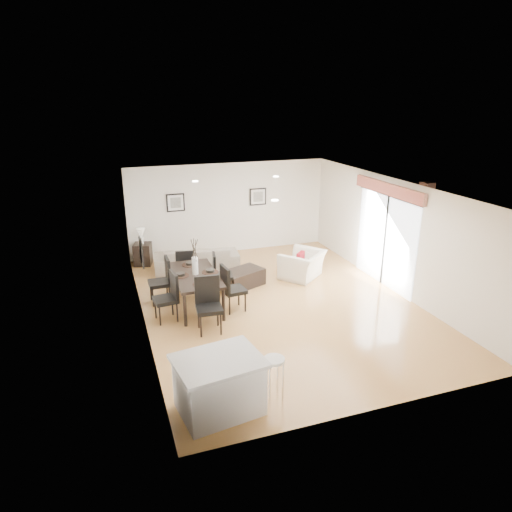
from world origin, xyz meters
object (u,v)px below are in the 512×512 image
object	(u,v)px
dining_chair_efar	(219,272)
coffee_table	(242,278)
dining_chair_head	(208,301)
bar_stool	(274,364)
dining_chair_wnear	(169,294)
dining_chair_foot	(185,266)
dining_chair_wfar	(163,278)
kitchen_island	(219,385)
dining_chair_enear	(230,286)
dining_table	(196,277)
armchair	(302,265)
side_table	(143,254)
sofa	(197,258)

from	to	relation	value
dining_chair_efar	coffee_table	world-z (taller)	dining_chair_efar
dining_chair_head	bar_stool	bearing A→B (deg)	-74.74
dining_chair_wnear	dining_chair_foot	distance (m)	1.76
dining_chair_head	dining_chair_foot	distance (m)	2.33
dining_chair_wfar	kitchen_island	world-z (taller)	dining_chair_wfar
dining_chair_enear	dining_table	bearing A→B (deg)	48.15
armchair	kitchen_island	bearing A→B (deg)	13.17
dining_chair_enear	dining_chair_head	bearing A→B (deg)	130.21
dining_chair_foot	dining_chair_head	bearing A→B (deg)	102.27
side_table	bar_stool	size ratio (longest dim) A/B	0.86
sofa	coffee_table	size ratio (longest dim) A/B	2.16
dining_chair_head	side_table	size ratio (longest dim) A/B	1.82
dining_chair_foot	dining_chair_wfar	bearing A→B (deg)	59.03
kitchen_island	sofa	bearing A→B (deg)	72.88
side_table	kitchen_island	size ratio (longest dim) A/B	0.44
dining_chair_head	kitchen_island	bearing A→B (deg)	-94.24
dining_chair_wnear	dining_chair_wfar	bearing A→B (deg)	173.14
dining_chair_foot	armchair	bearing A→B (deg)	-175.10
armchair	coffee_table	bearing A→B (deg)	-38.25
armchair	dining_chair_wfar	world-z (taller)	dining_chair_wfar
sofa	coffee_table	distance (m)	1.72
armchair	dining_chair_wfar	xyz separation A→B (m)	(-3.65, -0.35, 0.25)
dining_chair_wnear	sofa	bearing A→B (deg)	150.34
dining_chair_enear	kitchen_island	bearing A→B (deg)	155.34
dining_chair_wfar	side_table	bearing A→B (deg)	-176.26
dining_table	dining_chair_foot	distance (m)	1.18
dining_chair_foot	bar_stool	size ratio (longest dim) A/B	1.36
dining_chair_wnear	dining_chair_enear	world-z (taller)	dining_chair_enear
dining_chair_head	side_table	bearing A→B (deg)	107.05
sofa	coffee_table	xyz separation A→B (m)	(0.83, -1.50, -0.12)
coffee_table	kitchen_island	bearing A→B (deg)	-134.63
dining_chair_efar	dining_table	bearing A→B (deg)	136.51
dining_chair_wfar	bar_stool	xyz separation A→B (m)	(1.10, -4.19, 0.02)
dining_chair_wnear	dining_chair_efar	distance (m)	1.63
dining_chair_enear	bar_stool	distance (m)	3.24
dining_chair_head	side_table	xyz separation A→B (m)	(-0.87, 4.33, -0.32)
dining_chair_efar	sofa	bearing A→B (deg)	15.83
sofa	kitchen_island	xyz separation A→B (m)	(-0.93, -5.99, 0.12)
dining_chair_efar	bar_stool	world-z (taller)	dining_chair_efar
kitchen_island	dining_chair_wnear	bearing A→B (deg)	85.70
dining_table	dining_chair_efar	distance (m)	0.84
dining_chair_enear	dining_chair_wnear	bearing A→B (deg)	83.24
armchair	dining_chair_foot	xyz separation A→B (m)	(-3.01, 0.35, 0.20)
bar_stool	kitchen_island	bearing A→B (deg)	180.00
sofa	dining_table	distance (m)	2.36
dining_table	dining_chair_head	distance (m)	1.16
dining_chair_wnear	coffee_table	size ratio (longest dim) A/B	1.00
dining_chair_wnear	dining_chair_efar	world-z (taller)	dining_chair_wnear
armchair	sofa	bearing A→B (deg)	-70.05
coffee_table	dining_chair_enear	bearing A→B (deg)	-141.14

